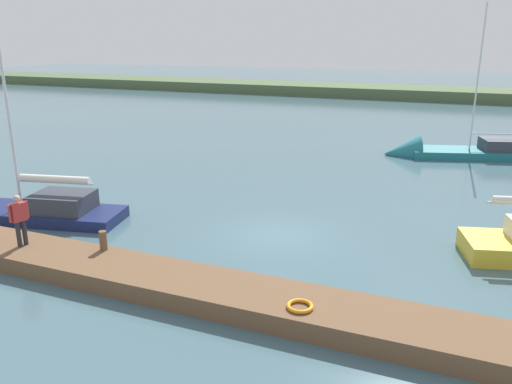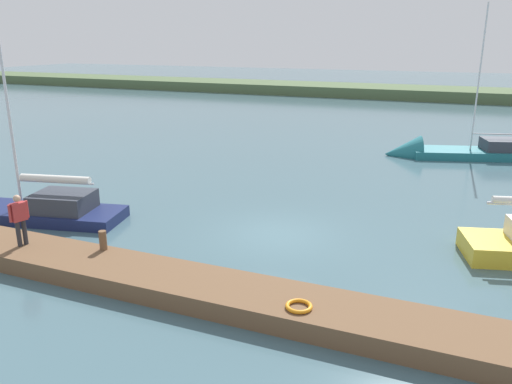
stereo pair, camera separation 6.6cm
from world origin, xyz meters
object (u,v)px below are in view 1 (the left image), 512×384
sailboat_far_left (6,213)px  person_on_dock (19,217)px  life_ring_buoy (300,306)px  mooring_post_near (103,240)px  sailboat_inner_slip (450,154)px

sailboat_far_left → person_on_dock: size_ratio=5.19×
life_ring_buoy → person_on_dock: 9.25m
mooring_post_near → sailboat_inner_slip: size_ratio=0.06×
mooring_post_near → life_ring_buoy: mooring_post_near is taller
sailboat_inner_slip → sailboat_far_left: 23.83m
life_ring_buoy → sailboat_far_left: sailboat_far_left is taller
sailboat_inner_slip → person_on_dock: 23.92m
sailboat_far_left → mooring_post_near: bearing=149.2°
life_ring_buoy → sailboat_far_left: size_ratio=0.08×
mooring_post_near → person_on_dock: person_on_dock is taller
sailboat_inner_slip → person_on_dock: sailboat_inner_slip is taller
life_ring_buoy → mooring_post_near: bearing=-9.1°
mooring_post_near → life_ring_buoy: (-6.64, 1.07, -0.25)m
life_ring_buoy → sailboat_inner_slip: 21.31m
life_ring_buoy → sailboat_inner_slip: (-2.58, -21.15, -0.40)m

